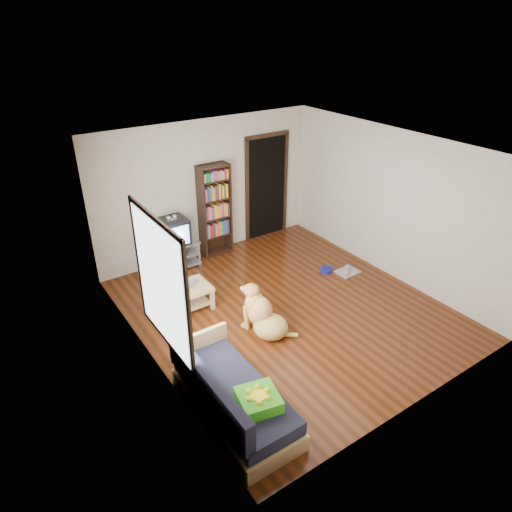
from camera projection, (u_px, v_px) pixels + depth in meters
ground at (286, 309)px, 7.39m from camera, size 5.00×5.00×0.00m
ceiling at (292, 150)px, 6.16m from camera, size 5.00×5.00×0.00m
wall_back at (207, 189)px, 8.60m from camera, size 4.50×0.00×4.50m
wall_front at (429, 319)px, 4.95m from camera, size 4.50×0.00×4.50m
wall_left at (145, 280)px, 5.66m from camera, size 0.00×5.00×5.00m
wall_right at (392, 205)px, 7.88m from camera, size 0.00×5.00×5.00m
green_cushion at (258, 400)px, 4.99m from camera, size 0.52×0.52×0.15m
laptop at (192, 286)px, 7.23m from camera, size 0.40×0.36×0.03m
dog_bowl at (326, 270)px, 8.42m from camera, size 0.22×0.22×0.08m
grey_rag at (348, 272)px, 8.40m from camera, size 0.41×0.33×0.03m
window at (161, 284)px, 5.21m from camera, size 0.03×1.46×1.70m
doorway at (266, 185)px, 9.34m from camera, size 1.03×0.05×2.19m
tv_stand at (174, 255)px, 8.46m from camera, size 0.90×0.45×0.50m
crt_tv at (171, 231)px, 8.25m from camera, size 0.55×0.52×0.58m
bookshelf at (215, 206)px, 8.65m from camera, size 0.60×0.30×1.80m
sofa at (231, 398)px, 5.33m from camera, size 0.80×1.80×0.80m
coffee_table at (192, 292)px, 7.31m from camera, size 0.55×0.55×0.40m
dog at (263, 316)px, 6.73m from camera, size 0.65×0.88×0.79m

